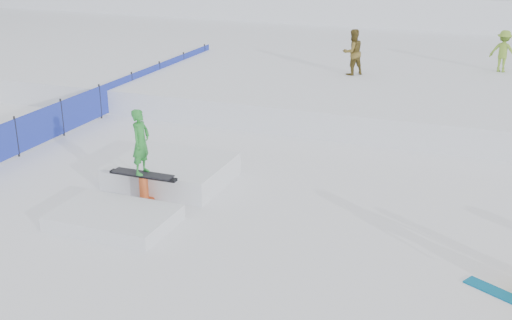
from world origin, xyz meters
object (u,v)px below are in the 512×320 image
(walker_olive, at_px, (353,52))
(safety_fence, at_px, (100,101))
(walker_ygreen, at_px, (503,51))
(jib_rail_feature, at_px, (157,180))

(walker_olive, bearing_deg, safety_fence, -5.07)
(walker_olive, height_order, walker_ygreen, walker_olive)
(walker_ygreen, height_order, jib_rail_feature, walker_ygreen)
(safety_fence, xyz_separation_m, jib_rail_feature, (4.61, -4.63, -0.25))
(safety_fence, distance_m, walker_olive, 8.72)
(safety_fence, distance_m, walker_ygreen, 14.03)
(jib_rail_feature, bearing_deg, safety_fence, 134.89)
(safety_fence, height_order, walker_olive, walker_olive)
(walker_olive, relative_size, jib_rail_feature, 0.36)
(safety_fence, relative_size, jib_rail_feature, 3.64)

